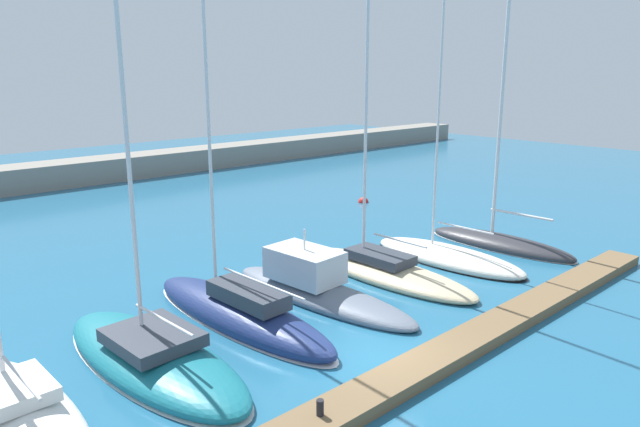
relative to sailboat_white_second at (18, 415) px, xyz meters
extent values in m
plane|color=#236084|center=(9.74, -3.94, -0.31)|extent=(120.00, 120.00, 0.00)
cube|color=brown|center=(9.74, -5.56, -0.10)|extent=(32.95, 1.41, 0.41)
cube|color=gray|center=(9.74, 33.04, 0.67)|extent=(108.00, 3.49, 1.96)
ellipsoid|color=white|center=(0.00, -0.01, -0.10)|extent=(2.74, 7.97, 1.26)
ellipsoid|color=black|center=(0.00, -0.01, -0.29)|extent=(2.77, 8.05, 0.12)
cylinder|color=silver|center=(0.01, -0.80, 1.44)|extent=(0.13, 2.86, 0.10)
cube|color=silver|center=(0.00, 0.02, 0.73)|extent=(1.78, 2.13, 0.39)
ellipsoid|color=#19707F|center=(4.16, 0.59, -0.09)|extent=(3.59, 9.55, 1.16)
ellipsoid|color=silver|center=(4.16, 0.59, -0.29)|extent=(3.63, 9.65, 0.12)
cylinder|color=silver|center=(4.13, 1.13, 10.30)|extent=(0.14, 0.14, 19.61)
cylinder|color=silver|center=(4.20, -0.27, 1.54)|extent=(0.25, 3.23, 0.10)
cube|color=#333842|center=(4.16, 0.47, 0.71)|extent=(2.49, 2.92, 0.42)
ellipsoid|color=navy|center=(8.14, 1.49, -0.03)|extent=(2.81, 10.08, 1.34)
ellipsoid|color=silver|center=(8.14, 1.49, -0.29)|extent=(2.84, 10.18, 0.12)
cylinder|color=silver|center=(8.08, 2.91, 7.68)|extent=(0.12, 0.12, 14.08)
cylinder|color=silver|center=(8.20, 0.10, 1.59)|extent=(0.27, 4.40, 0.09)
cube|color=#333842|center=(8.16, 0.90, 0.92)|extent=(1.48, 3.43, 0.57)
ellipsoid|color=slate|center=(11.84, 0.98, -0.15)|extent=(3.12, 9.71, 0.96)
cube|color=silver|center=(11.77, 1.88, 0.99)|extent=(2.14, 3.27, 1.32)
cube|color=black|center=(11.74, 2.36, 1.19)|extent=(1.77, 0.91, 0.74)
cylinder|color=silver|center=(11.77, 1.88, 2.09)|extent=(0.08, 0.08, 0.88)
ellipsoid|color=beige|center=(15.90, 0.94, -0.13)|extent=(2.94, 9.59, 0.92)
cylinder|color=silver|center=(15.88, 2.36, 8.70)|extent=(0.14, 0.14, 16.74)
cylinder|color=silver|center=(15.91, 0.23, 1.57)|extent=(0.14, 2.95, 0.10)
cube|color=#333842|center=(15.89, 1.34, 0.55)|extent=(1.64, 3.13, 0.44)
ellipsoid|color=silver|center=(19.84, 0.36, -0.12)|extent=(3.01, 8.33, 1.03)
ellipsoid|color=black|center=(19.84, 0.36, -0.29)|extent=(3.04, 8.41, 0.12)
cylinder|color=silver|center=(19.81, 1.29, 8.92)|extent=(0.11, 0.11, 17.06)
cylinder|color=silver|center=(19.86, -0.51, 1.56)|extent=(0.17, 3.06, 0.08)
ellipsoid|color=#2D2D33|center=(23.88, -0.16, -0.16)|extent=(2.54, 8.23, 1.04)
ellipsoid|color=silver|center=(23.88, -0.16, -0.29)|extent=(2.57, 8.31, 0.12)
cylinder|color=silver|center=(23.86, 0.36, 7.75)|extent=(0.18, 0.18, 14.79)
cylinder|color=silver|center=(23.92, -1.19, 1.65)|extent=(0.26, 3.37, 0.13)
sphere|color=red|center=(26.37, 12.17, -0.31)|extent=(0.74, 0.74, 0.74)
cylinder|color=black|center=(5.78, -5.56, 0.33)|extent=(0.20, 0.20, 0.44)
camera|label=1|loc=(-3.39, -15.48, 8.89)|focal=32.67mm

